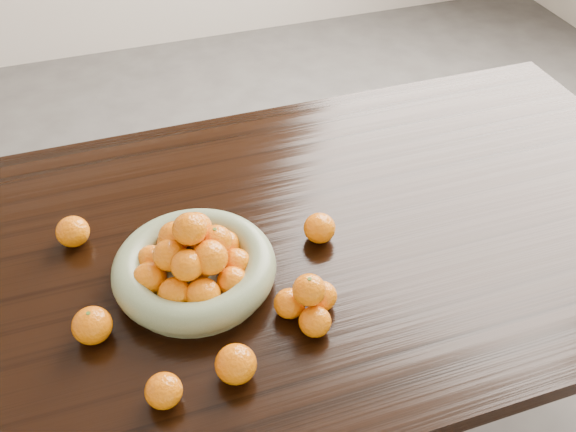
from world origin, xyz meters
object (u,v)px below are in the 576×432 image
object	(u,v)px
dining_table	(266,272)
orange_pyramid	(309,302)
loose_orange_0	(92,325)
fruit_bowl	(194,265)

from	to	relation	value
dining_table	orange_pyramid	size ratio (longest dim) A/B	16.36
dining_table	loose_orange_0	distance (m)	0.41
fruit_bowl	loose_orange_0	bearing A→B (deg)	-159.06
fruit_bowl	loose_orange_0	distance (m)	0.22
fruit_bowl	dining_table	bearing A→B (deg)	20.46
dining_table	fruit_bowl	world-z (taller)	fruit_bowl
dining_table	orange_pyramid	world-z (taller)	orange_pyramid
orange_pyramid	loose_orange_0	xyz separation A→B (m)	(-0.38, 0.08, -0.01)
dining_table	fruit_bowl	bearing A→B (deg)	-159.54
loose_orange_0	dining_table	bearing A→B (deg)	20.73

